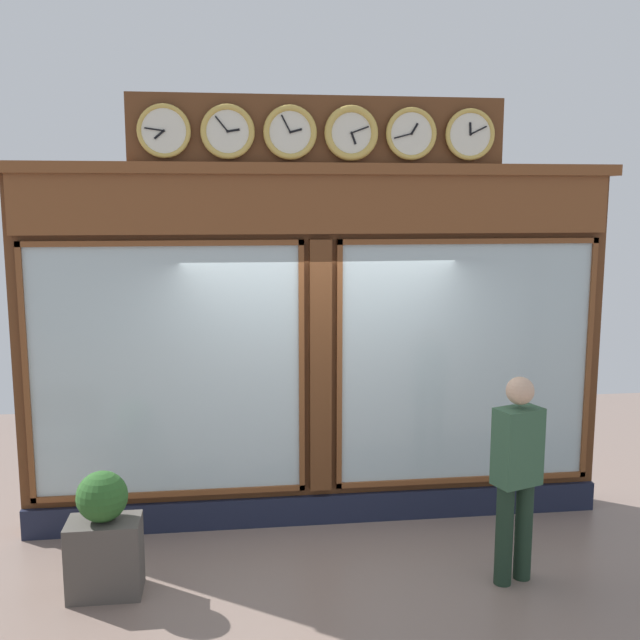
{
  "coord_description": "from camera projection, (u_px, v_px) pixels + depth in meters",
  "views": [
    {
      "loc": [
        0.84,
        6.64,
        3.02
      ],
      "look_at": [
        0.0,
        0.0,
        1.96
      ],
      "focal_mm": 41.6,
      "sensor_mm": 36.0,
      "label": 1
    }
  ],
  "objects": [
    {
      "name": "shop_facade",
      "position": [
        318.0,
        341.0,
        6.93
      ],
      "size": [
        5.57,
        0.42,
        3.95
      ],
      "color": "#5B3319",
      "rests_on": "ground_plane"
    },
    {
      "name": "pedestrian",
      "position": [
        517.0,
        471.0,
        5.85
      ],
      "size": [
        0.41,
        0.33,
        1.69
      ],
      "color": "#1C2F21",
      "rests_on": "ground_plane"
    },
    {
      "name": "planter_box",
      "position": [
        105.0,
        557.0,
        5.75
      ],
      "size": [
        0.56,
        0.36,
        0.6
      ],
      "primitive_type": "cube",
      "color": "#4C4742",
      "rests_on": "ground_plane"
    },
    {
      "name": "planter_shrub",
      "position": [
        102.0,
        496.0,
        5.67
      ],
      "size": [
        0.39,
        0.39,
        0.39
      ],
      "primitive_type": "sphere",
      "color": "#285623",
      "rests_on": "planter_box"
    }
  ]
}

